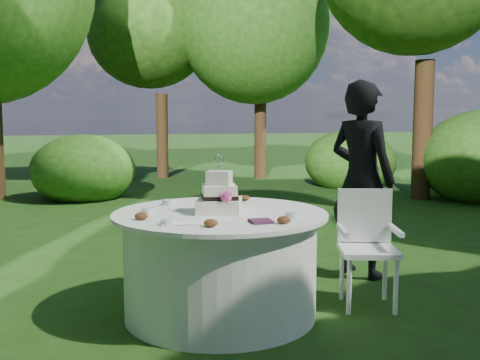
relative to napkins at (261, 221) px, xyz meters
name	(u,v)px	position (x,y,z in m)	size (l,w,h in m)	color
ground	(221,314)	(-0.16, 0.46, -0.78)	(80.00, 80.00, 0.00)	#1A380F
napkins	(261,221)	(0.00, 0.00, 0.00)	(0.14, 0.14, 0.02)	#4B203B
feather_plume	(195,223)	(-0.42, 0.06, 0.00)	(0.48, 0.07, 0.01)	white
guest	(362,179)	(1.32, 1.14, 0.11)	(0.65, 0.43, 1.78)	black
table	(220,263)	(-0.16, 0.46, -0.39)	(1.56, 1.56, 0.77)	silver
cake	(219,197)	(-0.17, 0.44, 0.10)	(0.39, 0.39, 0.42)	white
chair	(367,238)	(0.99, 0.41, -0.26)	(0.53, 0.53, 0.89)	white
votives	(193,212)	(-0.37, 0.41, 0.01)	(1.04, 0.91, 0.04)	silver
petal_cups	(221,213)	(-0.20, 0.28, 0.02)	(0.99, 1.10, 0.05)	#562D16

